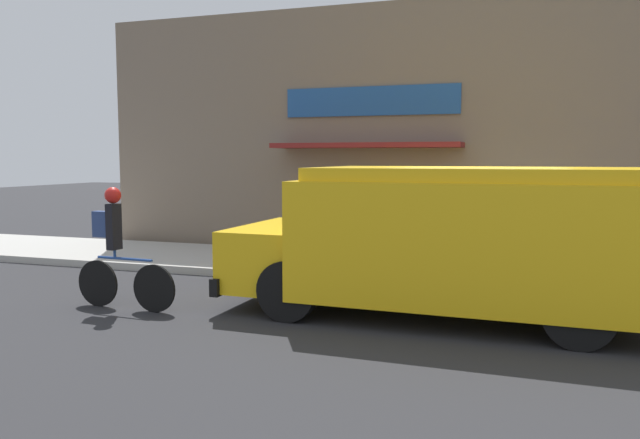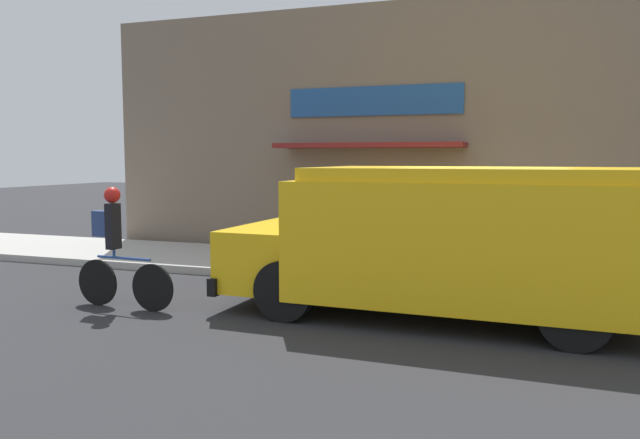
% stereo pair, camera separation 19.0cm
% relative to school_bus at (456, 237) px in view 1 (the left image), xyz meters
% --- Properties ---
extents(ground_plane, '(70.00, 70.00, 0.00)m').
position_rel_school_bus_xyz_m(ground_plane, '(0.21, 1.40, -1.05)').
color(ground_plane, '#2B2B2D').
extents(sidewalk, '(28.00, 2.80, 0.14)m').
position_rel_school_bus_xyz_m(sidewalk, '(0.21, 2.80, -0.98)').
color(sidewalk, '#ADAAA3').
rests_on(sidewalk, ground_plane).
extents(storefront, '(17.42, 1.03, 5.27)m').
position_rel_school_bus_xyz_m(storefront, '(0.14, 4.52, 1.59)').
color(storefront, '#756656').
rests_on(storefront, ground_plane).
extents(school_bus, '(5.67, 2.95, 1.97)m').
position_rel_school_bus_xyz_m(school_bus, '(0.00, 0.00, 0.00)').
color(school_bus, yellow).
rests_on(school_bus, ground_plane).
extents(cyclist, '(1.61, 0.22, 1.70)m').
position_rel_school_bus_xyz_m(cyclist, '(-4.48, -1.12, -0.21)').
color(cyclist, black).
rests_on(cyclist, ground_plane).
extents(trash_bin, '(0.61, 0.61, 0.83)m').
position_rel_school_bus_xyz_m(trash_bin, '(-1.03, 3.68, -0.49)').
color(trash_bin, '#38383D').
rests_on(trash_bin, sidewalk).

